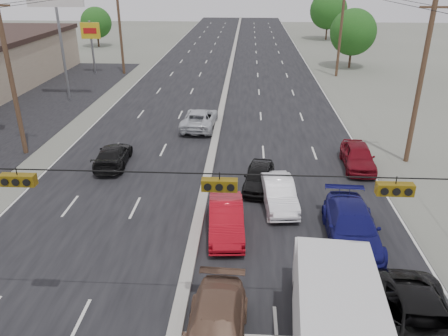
{
  "coord_description": "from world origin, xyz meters",
  "views": [
    {
      "loc": [
        2.25,
        -11.31,
        11.1
      ],
      "look_at": [
        1.17,
        8.39,
        2.2
      ],
      "focal_mm": 35.0,
      "sensor_mm": 36.0,
      "label": 1
    }
  ],
  "objects_px": {
    "red_sedan": "(226,219)",
    "oncoming_near": "(113,156)",
    "utility_pole_left_b": "(11,77)",
    "queue_car_a": "(259,177)",
    "utility_pole_right_c": "(341,30)",
    "black_suv": "(421,327)",
    "box_truck": "(333,312)",
    "pole_sign_billboard": "(55,0)",
    "tree_right_far": "(328,10)",
    "pole_sign_far": "(91,35)",
    "tree_right_mid": "(353,32)",
    "oncoming_far": "(200,119)",
    "queue_car_b": "(279,193)",
    "tan_sedan": "(215,331)",
    "tree_left_far": "(96,23)",
    "utility_pole_right_b": "(420,82)",
    "queue_car_d": "(352,227)",
    "queue_car_e": "(358,156)",
    "utility_pole_left_c": "(120,29)"
  },
  "relations": [
    {
      "from": "red_sedan",
      "to": "oncoming_near",
      "type": "distance_m",
      "value": 10.48
    },
    {
      "from": "utility_pole_left_b",
      "to": "queue_car_a",
      "type": "height_order",
      "value": "utility_pole_left_b"
    },
    {
      "from": "utility_pole_right_c",
      "to": "black_suv",
      "type": "distance_m",
      "value": 40.86
    },
    {
      "from": "utility_pole_left_b",
      "to": "box_truck",
      "type": "bearing_deg",
      "value": -42.25
    },
    {
      "from": "pole_sign_billboard",
      "to": "tree_right_far",
      "type": "bearing_deg",
      "value": 54.01
    },
    {
      "from": "black_suv",
      "to": "oncoming_near",
      "type": "distance_m",
      "value": 19.59
    },
    {
      "from": "pole_sign_far",
      "to": "tree_right_mid",
      "type": "distance_m",
      "value": 31.4
    },
    {
      "from": "box_truck",
      "to": "pole_sign_billboard",
      "type": "bearing_deg",
      "value": 128.46
    },
    {
      "from": "pole_sign_billboard",
      "to": "oncoming_far",
      "type": "relative_size",
      "value": 2.1
    },
    {
      "from": "black_suv",
      "to": "queue_car_b",
      "type": "distance_m",
      "value": 9.9
    },
    {
      "from": "tan_sedan",
      "to": "oncoming_far",
      "type": "relative_size",
      "value": 0.91
    },
    {
      "from": "tree_left_far",
      "to": "utility_pole_right_b",
      "type": "bearing_deg",
      "value": -52.52
    },
    {
      "from": "pole_sign_far",
      "to": "queue_car_d",
      "type": "distance_m",
      "value": 41.61
    },
    {
      "from": "utility_pole_left_b",
      "to": "oncoming_far",
      "type": "bearing_deg",
      "value": 27.36
    },
    {
      "from": "tan_sedan",
      "to": "queue_car_e",
      "type": "bearing_deg",
      "value": 64.64
    },
    {
      "from": "queue_car_e",
      "to": "tree_right_far",
      "type": "bearing_deg",
      "value": 85.71
    },
    {
      "from": "queue_car_a",
      "to": "oncoming_far",
      "type": "height_order",
      "value": "oncoming_far"
    },
    {
      "from": "utility_pole_left_b",
      "to": "queue_car_e",
      "type": "relative_size",
      "value": 2.28
    },
    {
      "from": "utility_pole_right_b",
      "to": "pole_sign_billboard",
      "type": "bearing_deg",
      "value": 154.29
    },
    {
      "from": "black_suv",
      "to": "queue_car_e",
      "type": "relative_size",
      "value": 1.21
    },
    {
      "from": "utility_pole_right_b",
      "to": "black_suv",
      "type": "xyz_separation_m",
      "value": [
        -4.54,
        -15.37,
        -4.37
      ]
    },
    {
      "from": "pole_sign_billboard",
      "to": "tan_sedan",
      "type": "height_order",
      "value": "pole_sign_billboard"
    },
    {
      "from": "utility_pole_right_b",
      "to": "oncoming_far",
      "type": "distance_m",
      "value": 15.66
    },
    {
      "from": "queue_car_b",
      "to": "red_sedan",
      "type": "bearing_deg",
      "value": -139.08
    },
    {
      "from": "queue_car_b",
      "to": "oncoming_near",
      "type": "height_order",
      "value": "queue_car_b"
    },
    {
      "from": "box_truck",
      "to": "black_suv",
      "type": "distance_m",
      "value": 3.16
    },
    {
      "from": "tan_sedan",
      "to": "utility_pole_right_b",
      "type": "bearing_deg",
      "value": 57.43
    },
    {
      "from": "red_sedan",
      "to": "pole_sign_billboard",
      "type": "bearing_deg",
      "value": 121.64
    },
    {
      "from": "tree_right_far",
      "to": "oncoming_far",
      "type": "bearing_deg",
      "value": -109.46
    },
    {
      "from": "utility_pole_right_c",
      "to": "box_truck",
      "type": "relative_size",
      "value": 1.53
    },
    {
      "from": "pole_sign_billboard",
      "to": "box_truck",
      "type": "bearing_deg",
      "value": -55.99
    },
    {
      "from": "queue_car_b",
      "to": "oncoming_near",
      "type": "xyz_separation_m",
      "value": [
        -9.99,
        4.65,
        -0.06
      ]
    },
    {
      "from": "utility_pole_right_b",
      "to": "box_truck",
      "type": "distance_m",
      "value": 17.9
    },
    {
      "from": "pole_sign_far",
      "to": "tree_right_far",
      "type": "bearing_deg",
      "value": 43.15
    },
    {
      "from": "queue_car_e",
      "to": "utility_pole_left_c",
      "type": "bearing_deg",
      "value": 132.19
    },
    {
      "from": "red_sedan",
      "to": "oncoming_far",
      "type": "distance_m",
      "value": 15.06
    },
    {
      "from": "tree_right_mid",
      "to": "utility_pole_right_b",
      "type": "bearing_deg",
      "value": -94.76
    },
    {
      "from": "pole_sign_far",
      "to": "utility_pole_right_c",
      "type": "bearing_deg",
      "value": 0.0
    },
    {
      "from": "utility_pole_left_b",
      "to": "tree_left_far",
      "type": "bearing_deg",
      "value": 101.92
    },
    {
      "from": "tree_right_mid",
      "to": "queue_car_a",
      "type": "distance_m",
      "value": 36.56
    },
    {
      "from": "utility_pole_right_b",
      "to": "queue_car_e",
      "type": "bearing_deg",
      "value": -160.23
    },
    {
      "from": "utility_pole_right_c",
      "to": "tree_left_far",
      "type": "bearing_deg",
      "value": 149.9
    },
    {
      "from": "utility_pole_left_c",
      "to": "tan_sedan",
      "type": "distance_m",
      "value": 43.38
    },
    {
      "from": "tree_left_far",
      "to": "black_suv",
      "type": "relative_size",
      "value": 1.15
    },
    {
      "from": "utility_pole_right_c",
      "to": "queue_car_d",
      "type": "bearing_deg",
      "value": -99.06
    },
    {
      "from": "red_sedan",
      "to": "black_suv",
      "type": "bearing_deg",
      "value": -48.02
    },
    {
      "from": "utility_pole_left_b",
      "to": "queue_car_e",
      "type": "xyz_separation_m",
      "value": [
        21.61,
        -1.22,
        -4.36
      ]
    },
    {
      "from": "queue_car_e",
      "to": "queue_car_b",
      "type": "bearing_deg",
      "value": -132.59
    },
    {
      "from": "utility_pole_left_b",
      "to": "utility_pole_right_c",
      "type": "relative_size",
      "value": 1.0
    },
    {
      "from": "box_truck",
      "to": "queue_car_e",
      "type": "height_order",
      "value": "box_truck"
    }
  ]
}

